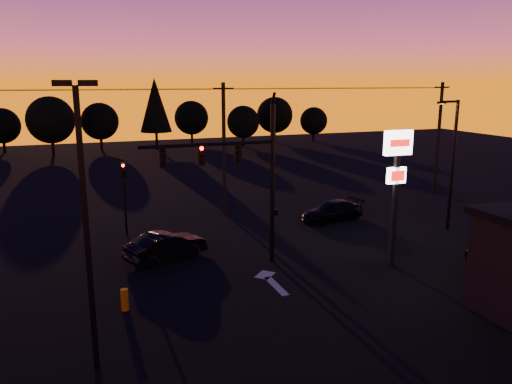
# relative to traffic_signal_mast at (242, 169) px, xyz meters

# --- Properties ---
(ground) EXTENTS (120.00, 120.00, 0.00)m
(ground) POSITION_rel_traffic_signal_mast_xyz_m (0.10, -3.99, -4.94)
(ground) COLOR black
(ground) RESTS_ON ground
(lane_arrow) EXTENTS (1.20, 3.10, 0.01)m
(lane_arrow) POSITION_rel_traffic_signal_mast_xyz_m (0.60, -2.33, -4.93)
(lane_arrow) COLOR beige
(lane_arrow) RESTS_ON ground
(traffic_signal_mast) EXTENTS (6.79, 0.52, 8.58)m
(traffic_signal_mast) POSITION_rel_traffic_signal_mast_xyz_m (0.00, 0.00, 0.00)
(traffic_signal_mast) COLOR black
(traffic_signal_mast) RESTS_ON ground
(secondary_signal) EXTENTS (0.30, 0.31, 4.35)m
(secondary_signal) POSITION_rel_traffic_signal_mast_xyz_m (-4.90, 7.49, -2.07)
(secondary_signal) COLOR black
(secondary_signal) RESTS_ON ground
(parking_lot_light) EXTENTS (1.25, 0.30, 9.14)m
(parking_lot_light) POSITION_rel_traffic_signal_mast_xyz_m (-7.40, -6.99, 0.33)
(parking_lot_light) COLOR black
(parking_lot_light) RESTS_ON ground
(pylon_sign) EXTENTS (1.50, 0.28, 6.80)m
(pylon_sign) POSITION_rel_traffic_signal_mast_xyz_m (7.10, -2.49, -0.02)
(pylon_sign) COLOR black
(pylon_sign) RESTS_ON ground
(streetlight) EXTENTS (1.55, 0.35, 8.00)m
(streetlight) POSITION_rel_traffic_signal_mast_xyz_m (14.01, 1.51, -0.52)
(streetlight) COLOR black
(streetlight) RESTS_ON ground
(utility_pole_1) EXTENTS (1.40, 0.26, 9.00)m
(utility_pole_1) POSITION_rel_traffic_signal_mast_xyz_m (2.10, 10.01, -0.34)
(utility_pole_1) COLOR black
(utility_pole_1) RESTS_ON ground
(utility_pole_2) EXTENTS (1.40, 0.26, 9.00)m
(utility_pole_2) POSITION_rel_traffic_signal_mast_xyz_m (20.10, 10.01, -0.34)
(utility_pole_2) COLOR black
(utility_pole_2) RESTS_ON ground
(power_wires) EXTENTS (36.00, 1.22, 0.07)m
(power_wires) POSITION_rel_traffic_signal_mast_xyz_m (2.10, 10.01, 3.63)
(power_wires) COLOR black
(power_wires) RESTS_ON ground
(bollard) EXTENTS (0.30, 0.30, 0.90)m
(bollard) POSITION_rel_traffic_signal_mast_xyz_m (-6.09, -3.10, -4.48)
(bollard) COLOR #CF7801
(bollard) RESTS_ON ground
(tree_1) EXTENTS (4.54, 4.54, 5.71)m
(tree_1) POSITION_rel_traffic_signal_mast_xyz_m (-15.90, 49.01, -1.50)
(tree_1) COLOR black
(tree_1) RESTS_ON ground
(tree_2) EXTENTS (5.77, 5.78, 7.26)m
(tree_2) POSITION_rel_traffic_signal_mast_xyz_m (-9.90, 44.01, -0.57)
(tree_2) COLOR black
(tree_2) RESTS_ON ground
(tree_3) EXTENTS (4.95, 4.95, 6.22)m
(tree_3) POSITION_rel_traffic_signal_mast_xyz_m (-3.90, 48.01, -1.19)
(tree_3) COLOR black
(tree_3) RESTS_ON ground
(tree_4) EXTENTS (4.18, 4.18, 9.50)m
(tree_4) POSITION_rel_traffic_signal_mast_xyz_m (3.10, 45.01, 0.99)
(tree_4) COLOR black
(tree_4) RESTS_ON ground
(tree_5) EXTENTS (4.95, 4.95, 6.22)m
(tree_5) POSITION_rel_traffic_signal_mast_xyz_m (9.10, 50.01, -1.19)
(tree_5) COLOR black
(tree_5) RESTS_ON ground
(tree_6) EXTENTS (4.54, 4.54, 5.71)m
(tree_6) POSITION_rel_traffic_signal_mast_xyz_m (15.10, 44.01, -1.50)
(tree_6) COLOR black
(tree_6) RESTS_ON ground
(tree_7) EXTENTS (5.36, 5.36, 6.74)m
(tree_7) POSITION_rel_traffic_signal_mast_xyz_m (21.10, 47.01, -0.88)
(tree_7) COLOR black
(tree_7) RESTS_ON ground
(tree_8) EXTENTS (4.12, 4.12, 5.19)m
(tree_8) POSITION_rel_traffic_signal_mast_xyz_m (27.10, 46.01, -1.82)
(tree_8) COLOR black
(tree_8) RESTS_ON ground
(car_mid) EXTENTS (4.58, 3.10, 1.43)m
(car_mid) POSITION_rel_traffic_signal_mast_xyz_m (-3.41, 2.27, -4.22)
(car_mid) COLOR black
(car_mid) RESTS_ON ground
(car_right) EXTENTS (4.62, 2.47, 1.27)m
(car_right) POSITION_rel_traffic_signal_mast_xyz_m (8.31, 5.83, -4.30)
(car_right) COLOR black
(car_right) RESTS_ON ground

